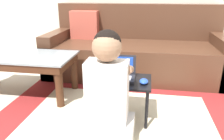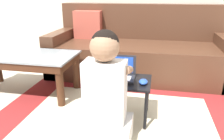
{
  "view_description": "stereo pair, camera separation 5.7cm",
  "coord_description": "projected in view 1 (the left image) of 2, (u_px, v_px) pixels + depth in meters",
  "views": [
    {
      "loc": [
        0.35,
        -1.63,
        1.0
      ],
      "look_at": [
        0.07,
        0.01,
        0.4
      ],
      "focal_mm": 35.0,
      "sensor_mm": 36.0,
      "label": 1
    },
    {
      "loc": [
        0.4,
        -1.62,
        1.0
      ],
      "look_at": [
        0.07,
        0.01,
        0.4
      ],
      "focal_mm": 35.0,
      "sensor_mm": 36.0,
      "label": 2
    }
  ],
  "objects": [
    {
      "name": "couch",
      "position": [
        134.0,
        51.0,
        2.76
      ],
      "size": [
        2.13,
        0.87,
        0.85
      ],
      "color": "#4C2D1E",
      "rests_on": "ground_plane"
    },
    {
      "name": "computer_mouse",
      "position": [
        144.0,
        81.0,
        1.65
      ],
      "size": [
        0.07,
        0.1,
        0.03
      ],
      "color": "#234CB2",
      "rests_on": "laptop_desk"
    },
    {
      "name": "laptop_desk",
      "position": [
        120.0,
        85.0,
        1.74
      ],
      "size": [
        0.49,
        0.33,
        0.34
      ],
      "color": "black",
      "rests_on": "ground_plane"
    },
    {
      "name": "area_rug",
      "position": [
        117.0,
        128.0,
        1.68
      ],
      "size": [
        2.1,
        1.78,
        0.01
      ],
      "color": "maroon",
      "rests_on": "ground_plane"
    },
    {
      "name": "person_seated",
      "position": [
        107.0,
        96.0,
        1.41
      ],
      "size": [
        0.35,
        0.39,
        0.79
      ],
      "color": "silver",
      "rests_on": "ground_plane"
    },
    {
      "name": "coffee_table",
      "position": [
        20.0,
        62.0,
        2.15
      ],
      "size": [
        1.06,
        0.51,
        0.42
      ],
      "color": "gray",
      "rests_on": "ground_plane"
    },
    {
      "name": "laptop",
      "position": [
        115.0,
        74.0,
        1.75
      ],
      "size": [
        0.32,
        0.17,
        0.18
      ],
      "color": "#232328",
      "rests_on": "laptop_desk"
    },
    {
      "name": "ground_plane",
      "position": [
        104.0,
        113.0,
        1.91
      ],
      "size": [
        16.0,
        16.0,
        0.0
      ],
      "primitive_type": "plane",
      "color": "beige"
    }
  ]
}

